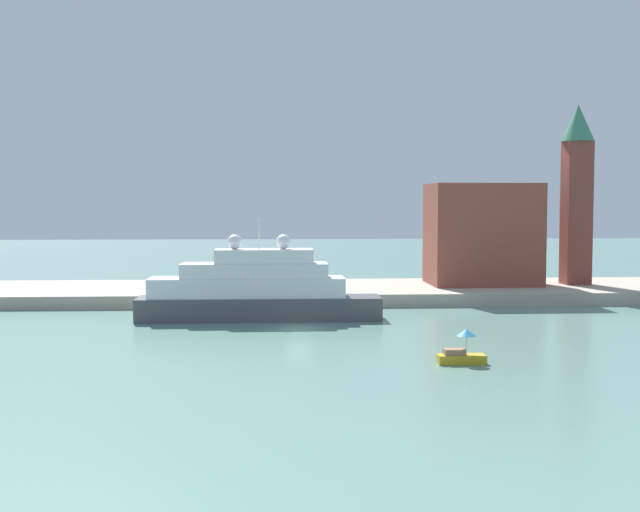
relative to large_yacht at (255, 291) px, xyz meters
The scene contains 10 objects.
ground 8.62m from the large_yacht, 56.00° to the right, with size 400.00×400.00×0.00m, color slate.
quay_dock 20.34m from the large_yacht, 77.11° to the left, with size 110.00×20.77×1.56m, color #ADA38E.
large_yacht is the anchor object (origin of this frame).
small_motorboat 30.18m from the large_yacht, 56.89° to the right, with size 3.73×1.58×2.74m.
work_barge 13.06m from the large_yacht, 147.34° to the left, with size 5.75×1.58×0.71m, color olive.
harbor_building 37.04m from the large_yacht, 35.27° to the left, with size 14.16×10.37×13.47m, color brown.
bell_tower 48.65m from the large_yacht, 25.79° to the left, with size 4.35×4.35×23.98m.
parked_car 21.25m from the large_yacht, 124.06° to the left, with size 3.94×1.75×1.49m.
person_figure 14.77m from the large_yacht, 121.32° to the left, with size 0.36×0.36×1.69m.
mooring_bollard 12.83m from the large_yacht, 57.29° to the left, with size 0.56×0.56×0.63m, color black.
Camera 1 is at (-2.83, -81.58, 12.56)m, focal length 46.56 mm.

